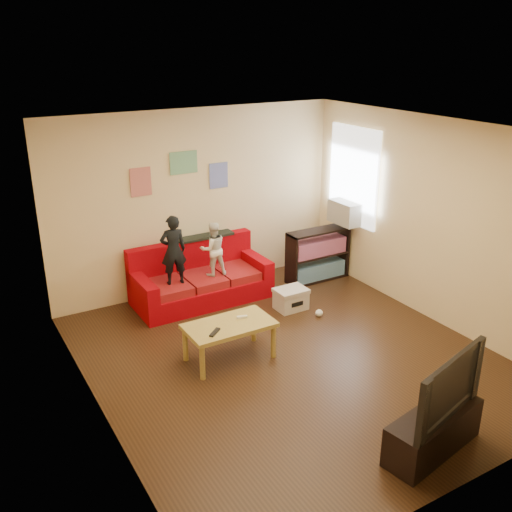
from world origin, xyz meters
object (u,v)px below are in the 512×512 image
bookshelf (318,258)px  tv_stand (433,432)px  sofa (200,280)px  file_box (291,299)px  television (440,384)px  child_a (173,250)px  child_b (213,249)px  coffee_table (229,329)px

bookshelf → tv_stand: bookshelf is taller
sofa → file_box: sofa is taller
television → child_a: bearing=87.8°
child_b → file_box: bearing=143.3°
sofa → child_b: bearing=-48.4°
child_a → tv_stand: child_a is taller
sofa → coffee_table: sofa is taller
child_b → coffee_table: (-0.57, -1.55, -0.40)m
child_a → television: bearing=111.8°
coffee_table → television: 2.56m
sofa → file_box: (0.96, -0.96, -0.13)m
file_box → tv_stand: size_ratio=0.41×
bookshelf → file_box: 1.18m
television → coffee_table: bearing=94.8°
file_box → child_b: bearing=135.6°
child_a → coffee_table: (0.03, -1.55, -0.50)m
child_b → television: size_ratio=0.72×
coffee_table → bookshelf: (2.33, 1.42, -0.03)m
tv_stand → bookshelf: bearing=58.7°
file_box → bookshelf: bearing=35.4°
child_b → television: child_b is taller
sofa → bookshelf: size_ratio=1.90×
child_a → child_b: child_a is taller
child_a → child_b: (0.60, 0.00, -0.10)m
tv_stand → television: 0.52m
tv_stand → sofa: bearing=85.9°
sofa → television: size_ratio=1.79×
sofa → child_a: (-0.45, -0.17, 0.61)m
sofa → tv_stand: size_ratio=1.81×
sofa → television: (0.44, -4.10, 0.43)m
bookshelf → television: (-1.47, -3.81, 0.35)m
child_a → file_box: size_ratio=2.21×
bookshelf → television: size_ratio=0.94×
coffee_table → tv_stand: size_ratio=0.97×
child_b → bookshelf: bearing=-176.3°
file_box → coffee_table: bearing=-151.5°
coffee_table → sofa: bearing=76.3°
child_b → coffee_table: bearing=77.6°
child_b → coffee_table: size_ratio=0.76×
television → bookshelf: bearing=54.0°
file_box → tv_stand: bearing=-99.4°
television → tv_stand: bearing=0.0°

